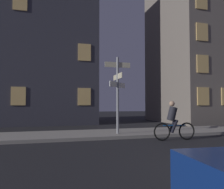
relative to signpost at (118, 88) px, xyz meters
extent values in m
cube|color=gray|center=(1.45, 0.59, -2.14)|extent=(40.00, 2.71, 0.14)
cylinder|color=gray|center=(0.00, 0.00, -0.32)|extent=(0.12, 0.12, 3.50)
cube|color=beige|center=(0.00, 0.00, 1.08)|extent=(1.22, 0.03, 0.24)
cube|color=beige|center=(0.00, 0.00, 0.53)|extent=(0.03, 1.30, 0.24)
cube|color=white|center=(0.00, 0.00, 0.16)|extent=(1.05, 1.05, 0.24)
torus|color=black|center=(2.51, -1.61, -1.85)|extent=(0.72, 0.10, 0.72)
torus|color=black|center=(1.41, -1.54, -1.85)|extent=(0.72, 0.10, 0.72)
cylinder|color=#1959A5|center=(1.96, -1.58, -1.60)|extent=(1.00, 0.11, 0.04)
cylinder|color=#26262D|center=(1.86, -1.57, -1.13)|extent=(0.47, 0.35, 0.61)
sphere|color=tan|center=(1.86, -1.57, -0.71)|extent=(0.22, 0.22, 0.22)
cylinder|color=black|center=(1.91, -1.48, -1.63)|extent=(0.35, 0.14, 0.55)
cylinder|color=black|center=(1.90, -1.66, -1.63)|extent=(0.35, 0.14, 0.55)
cube|color=#383842|center=(-4.96, 8.85, 3.98)|extent=(10.70, 6.19, 12.37)
cube|color=#F2C672|center=(-4.96, 5.73, -0.21)|extent=(0.90, 0.06, 1.20)
cube|color=#F2C672|center=(-0.69, 5.73, -0.21)|extent=(0.90, 0.06, 1.20)
cube|color=#F2C672|center=(-0.69, 5.73, 2.91)|extent=(0.90, 0.06, 1.20)
cube|color=#F2C672|center=(-4.96, 5.73, 6.04)|extent=(0.90, 0.06, 1.20)
cube|color=slate|center=(10.67, 6.50, 5.79)|extent=(9.61, 7.20, 16.00)
cube|color=#F2C672|center=(6.83, 2.87, -0.21)|extent=(0.90, 0.06, 1.20)
cube|color=#F2C672|center=(6.83, 2.87, 1.96)|extent=(0.90, 0.06, 1.20)
cube|color=#F2C672|center=(6.83, 2.87, 4.12)|extent=(0.90, 0.06, 1.20)
cube|color=#F2C672|center=(6.83, 2.87, 6.29)|extent=(0.90, 0.06, 1.20)
camera|label=1|loc=(-2.98, -9.73, -0.72)|focal=35.69mm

